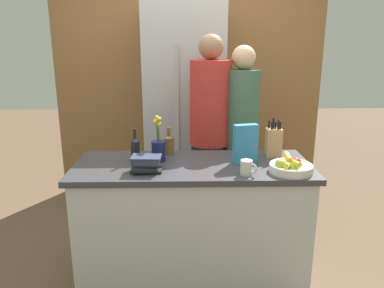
{
  "coord_description": "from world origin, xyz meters",
  "views": [
    {
      "loc": [
        -0.06,
        -2.45,
        1.71
      ],
      "look_at": [
        0.0,
        0.08,
        1.0
      ],
      "focal_mm": 35.0,
      "sensor_mm": 36.0,
      "label": 1
    }
  ],
  "objects_px": {
    "book_stack": "(146,164)",
    "person_in_blue": "(241,132)",
    "bottle_vinegar": "(135,148)",
    "knife_block": "(274,142)",
    "flower_vase": "(158,147)",
    "bottle_oil": "(169,144)",
    "fruit_bowl": "(291,167)",
    "refrigerator": "(184,111)",
    "cereal_box": "(245,144)",
    "coffee_mug": "(247,168)",
    "person_at_sink": "(210,127)"
  },
  "relations": [
    {
      "from": "refrigerator",
      "to": "fruit_bowl",
      "type": "relative_size",
      "value": 7.29
    },
    {
      "from": "refrigerator",
      "to": "knife_block",
      "type": "height_order",
      "value": "refrigerator"
    },
    {
      "from": "person_in_blue",
      "to": "book_stack",
      "type": "bearing_deg",
      "value": -155.22
    },
    {
      "from": "knife_block",
      "to": "book_stack",
      "type": "xyz_separation_m",
      "value": [
        -0.9,
        -0.31,
        -0.06
      ]
    },
    {
      "from": "knife_block",
      "to": "flower_vase",
      "type": "relative_size",
      "value": 0.89
    },
    {
      "from": "refrigerator",
      "to": "fruit_bowl",
      "type": "bearing_deg",
      "value": -64.75
    },
    {
      "from": "bottle_vinegar",
      "to": "bottle_oil",
      "type": "bearing_deg",
      "value": 34.65
    },
    {
      "from": "bottle_oil",
      "to": "bottle_vinegar",
      "type": "height_order",
      "value": "bottle_vinegar"
    },
    {
      "from": "refrigerator",
      "to": "person_at_sink",
      "type": "xyz_separation_m",
      "value": [
        0.22,
        -0.62,
        -0.03
      ]
    },
    {
      "from": "knife_block",
      "to": "person_in_blue",
      "type": "xyz_separation_m",
      "value": [
        -0.17,
        0.46,
        -0.04
      ]
    },
    {
      "from": "knife_block",
      "to": "person_at_sink",
      "type": "distance_m",
      "value": 0.65
    },
    {
      "from": "refrigerator",
      "to": "person_at_sink",
      "type": "distance_m",
      "value": 0.66
    },
    {
      "from": "bottle_oil",
      "to": "knife_block",
      "type": "bearing_deg",
      "value": -5.49
    },
    {
      "from": "flower_vase",
      "to": "book_stack",
      "type": "height_order",
      "value": "flower_vase"
    },
    {
      "from": "refrigerator",
      "to": "cereal_box",
      "type": "distance_m",
      "value": 1.32
    },
    {
      "from": "flower_vase",
      "to": "cereal_box",
      "type": "bearing_deg",
      "value": -5.59
    },
    {
      "from": "book_stack",
      "to": "bottle_vinegar",
      "type": "distance_m",
      "value": 0.25
    },
    {
      "from": "book_stack",
      "to": "bottle_oil",
      "type": "relative_size",
      "value": 0.99
    },
    {
      "from": "refrigerator",
      "to": "cereal_box",
      "type": "bearing_deg",
      "value": -71.55
    },
    {
      "from": "coffee_mug",
      "to": "person_in_blue",
      "type": "height_order",
      "value": "person_in_blue"
    },
    {
      "from": "fruit_bowl",
      "to": "coffee_mug",
      "type": "distance_m",
      "value": 0.29
    },
    {
      "from": "refrigerator",
      "to": "bottle_vinegar",
      "type": "relative_size",
      "value": 8.74
    },
    {
      "from": "knife_block",
      "to": "flower_vase",
      "type": "height_order",
      "value": "flower_vase"
    },
    {
      "from": "coffee_mug",
      "to": "refrigerator",
      "type": "bearing_deg",
      "value": 104.74
    },
    {
      "from": "knife_block",
      "to": "bottle_oil",
      "type": "xyz_separation_m",
      "value": [
        -0.76,
        0.07,
        -0.03
      ]
    },
    {
      "from": "person_in_blue",
      "to": "person_at_sink",
      "type": "bearing_deg",
      "value": 153.14
    },
    {
      "from": "cereal_box",
      "to": "coffee_mug",
      "type": "bearing_deg",
      "value": -96.1
    },
    {
      "from": "bottle_oil",
      "to": "flower_vase",
      "type": "bearing_deg",
      "value": -112.64
    },
    {
      "from": "book_stack",
      "to": "refrigerator",
      "type": "bearing_deg",
      "value": 79.92
    },
    {
      "from": "flower_vase",
      "to": "person_at_sink",
      "type": "bearing_deg",
      "value": 54.98
    },
    {
      "from": "fruit_bowl",
      "to": "bottle_oil",
      "type": "distance_m",
      "value": 0.9
    },
    {
      "from": "coffee_mug",
      "to": "person_at_sink",
      "type": "bearing_deg",
      "value": 101.38
    },
    {
      "from": "fruit_bowl",
      "to": "person_at_sink",
      "type": "relative_size",
      "value": 0.16
    },
    {
      "from": "refrigerator",
      "to": "flower_vase",
      "type": "height_order",
      "value": "refrigerator"
    },
    {
      "from": "cereal_box",
      "to": "book_stack",
      "type": "height_order",
      "value": "cereal_box"
    },
    {
      "from": "knife_block",
      "to": "cereal_box",
      "type": "height_order",
      "value": "knife_block"
    },
    {
      "from": "cereal_box",
      "to": "person_in_blue",
      "type": "bearing_deg",
      "value": 84.14
    },
    {
      "from": "knife_block",
      "to": "cereal_box",
      "type": "xyz_separation_m",
      "value": [
        -0.23,
        -0.15,
        0.03
      ]
    },
    {
      "from": "book_stack",
      "to": "coffee_mug",
      "type": "bearing_deg",
      "value": -6.27
    },
    {
      "from": "flower_vase",
      "to": "cereal_box",
      "type": "distance_m",
      "value": 0.61
    },
    {
      "from": "cereal_box",
      "to": "person_in_blue",
      "type": "distance_m",
      "value": 0.61
    },
    {
      "from": "knife_block",
      "to": "person_in_blue",
      "type": "bearing_deg",
      "value": 109.91
    },
    {
      "from": "book_stack",
      "to": "person_in_blue",
      "type": "distance_m",
      "value": 1.07
    },
    {
      "from": "refrigerator",
      "to": "cereal_box",
      "type": "xyz_separation_m",
      "value": [
        0.42,
        -1.25,
        -0.0
      ]
    },
    {
      "from": "fruit_bowl",
      "to": "bottle_vinegar",
      "type": "height_order",
      "value": "bottle_vinegar"
    },
    {
      "from": "fruit_bowl",
      "to": "flower_vase",
      "type": "xyz_separation_m",
      "value": [
        -0.87,
        0.26,
        0.06
      ]
    },
    {
      "from": "cereal_box",
      "to": "bottle_vinegar",
      "type": "bearing_deg",
      "value": 175.53
    },
    {
      "from": "book_stack",
      "to": "bottle_vinegar",
      "type": "relative_size",
      "value": 0.87
    },
    {
      "from": "knife_block",
      "to": "bottle_vinegar",
      "type": "relative_size",
      "value": 1.25
    },
    {
      "from": "coffee_mug",
      "to": "person_at_sink",
      "type": "distance_m",
      "value": 0.89
    }
  ]
}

